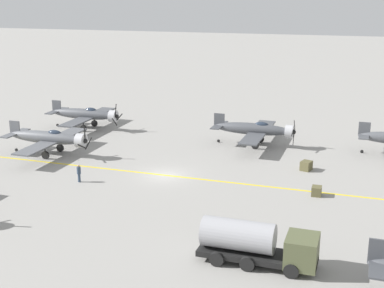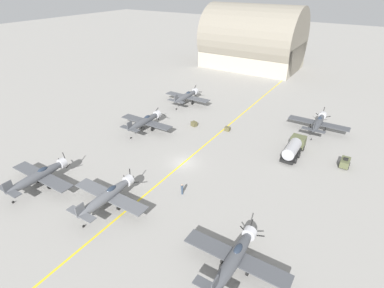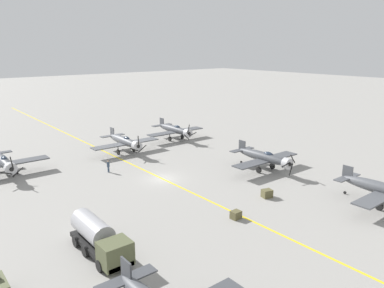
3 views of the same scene
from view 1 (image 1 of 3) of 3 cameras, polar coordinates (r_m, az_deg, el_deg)
ground_plane at (r=54.02m, az=-2.90°, el=-3.35°), size 400.00×400.00×0.00m
taxiway_stripe at (r=54.01m, az=-2.90°, el=-3.34°), size 0.30×160.00×0.01m
airplane_near_left at (r=73.37m, az=-11.23°, el=3.12°), size 12.00×9.98×3.77m
airplane_mid_left at (r=64.36m, az=6.78°, el=1.56°), size 12.00×9.98×3.65m
airplane_near_center at (r=62.21m, az=-14.98°, el=0.63°), size 12.00×9.98×3.80m
fuel_tanker at (r=36.67m, az=7.05°, el=-10.47°), size 2.67×8.00×2.98m
ground_crew_walking at (r=52.89m, az=-11.98°, el=-3.00°), size 0.39×0.39×1.77m
supply_crate_by_tanker at (r=49.81m, az=13.14°, el=-4.91°), size 1.05×0.88×0.86m
supply_crate_mid_lane at (r=56.59m, az=12.09°, el=-2.28°), size 1.39×1.26×0.97m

